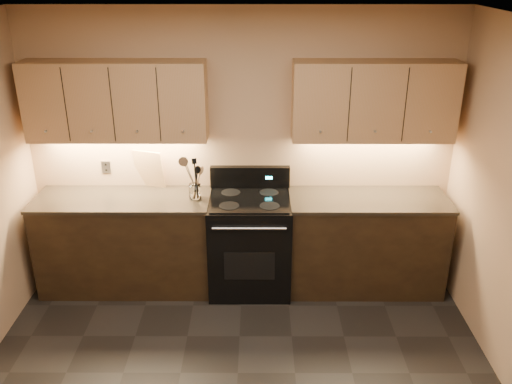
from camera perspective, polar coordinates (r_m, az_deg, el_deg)
ceiling at (r=2.88m, az=-2.96°, el=16.28°), size 4.00×4.00×0.00m
wall_back at (r=5.13m, az=-1.54°, el=4.52°), size 4.00×0.04×2.60m
counter_left at (r=5.34m, az=-13.47°, el=-5.16°), size 1.62×0.62×0.93m
counter_right at (r=5.29m, az=11.41°, el=-5.23°), size 1.46×0.62×0.93m
stove at (r=5.17m, az=-0.65°, el=-5.29°), size 0.76×0.68×1.14m
upper_cab_left at (r=5.00m, az=-14.52°, el=9.26°), size 1.60×0.30×0.70m
upper_cab_right at (r=4.95m, az=12.31°, el=9.33°), size 1.44×0.30×0.70m
outlet_plate at (r=5.38m, az=-15.50°, el=2.53°), size 0.08×0.01×0.12m
utensil_crock at (r=4.99m, az=-6.43°, el=0.02°), size 0.13×0.13×0.14m
cutting_board at (r=5.26m, az=-11.20°, el=2.40°), size 0.30×0.16×0.37m
wooden_spoon at (r=4.94m, az=-6.68°, el=0.99°), size 0.15×0.12×0.30m
black_spoon at (r=4.95m, az=-6.58°, el=1.46°), size 0.12×0.18×0.36m
black_turner at (r=4.92m, az=-6.28°, el=1.46°), size 0.12×0.14×0.38m
steel_spatula at (r=4.93m, az=-6.15°, el=1.67°), size 0.22×0.13×0.40m
steel_skimmer at (r=4.91m, az=-6.07°, el=1.50°), size 0.23×0.13×0.40m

